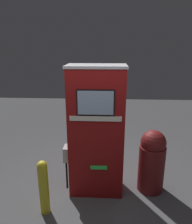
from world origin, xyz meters
TOP-DOWN VIEW (x-y plane):
  - ground_plane at (0.00, 0.00)m, footprint 14.00×14.00m
  - gas_pump at (-0.00, 0.24)m, footprint 1.00×0.53m
  - safety_bollard at (-0.76, -0.36)m, footprint 0.15×0.15m
  - trash_bin at (0.96, 0.30)m, footprint 0.45×0.45m

SIDE VIEW (x-z plane):
  - ground_plane at x=0.00m, z-range 0.00..0.00m
  - safety_bollard at x=-0.76m, z-range 0.03..0.91m
  - trash_bin at x=0.96m, z-range 0.01..1.13m
  - gas_pump at x=0.00m, z-range 0.00..2.20m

